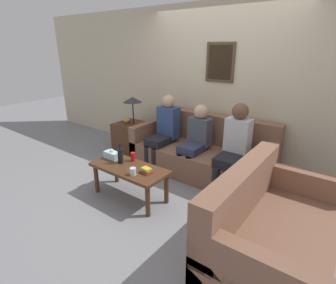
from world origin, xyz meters
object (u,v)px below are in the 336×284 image
at_px(couch_side, 270,233).
at_px(teddy_bear, 216,216).
at_px(couch_main, 202,154).
at_px(person_right, 234,145).
at_px(coffee_table, 129,172).
at_px(person_left, 164,129).
at_px(person_middle, 196,138).
at_px(drinking_glass, 133,171).
at_px(wine_bottle, 120,155).

bearing_deg(couch_side, teddy_bear, 77.74).
distance_m(couch_main, person_right, 0.73).
distance_m(coffee_table, person_left, 1.19).
height_order(coffee_table, teddy_bear, coffee_table).
bearing_deg(person_middle, drinking_glass, -96.04).
xyz_separation_m(couch_main, drinking_glass, (-0.17, -1.40, 0.20)).
bearing_deg(couch_side, couch_main, 48.82).
xyz_separation_m(wine_bottle, person_middle, (0.51, 1.11, 0.04)).
relative_size(couch_side, person_left, 1.35).
relative_size(couch_main, couch_side, 1.38).
height_order(drinking_glass, person_right, person_right).
relative_size(wine_bottle, teddy_bear, 0.86).
height_order(coffee_table, wine_bottle, wine_bottle).
xyz_separation_m(couch_side, coffee_table, (-1.84, 0.01, 0.08)).
distance_m(couch_side, coffee_table, 1.84).
height_order(coffee_table, person_left, person_left).
xyz_separation_m(couch_side, wine_bottle, (-2.01, 0.03, 0.26)).
bearing_deg(wine_bottle, person_left, 95.56).
bearing_deg(coffee_table, couch_main, 74.07).
bearing_deg(person_left, person_middle, 0.72).
bearing_deg(couch_main, wine_bottle, -113.34).
bearing_deg(drinking_glass, wine_bottle, 158.23).
bearing_deg(drinking_glass, couch_side, 4.12).
xyz_separation_m(coffee_table, person_left, (-0.29, 1.12, 0.25)).
bearing_deg(drinking_glass, person_middle, 83.96).
xyz_separation_m(couch_side, person_left, (-2.12, 1.13, 0.33)).
height_order(drinking_glass, person_middle, person_middle).
bearing_deg(couch_side, drinking_glass, 94.12).
distance_m(wine_bottle, drinking_glass, 0.41).
bearing_deg(teddy_bear, couch_main, 126.46).
bearing_deg(couch_main, teddy_bear, -53.54).
relative_size(wine_bottle, person_left, 0.25).
xyz_separation_m(couch_side, person_right, (-0.87, 1.10, 0.35)).
bearing_deg(person_middle, wine_bottle, -114.59).
bearing_deg(person_left, person_right, -1.70).
bearing_deg(person_right, coffee_table, -131.81).
xyz_separation_m(drinking_glass, person_left, (-0.48, 1.25, 0.14)).
distance_m(drinking_glass, person_middle, 1.27).
height_order(wine_bottle, person_middle, person_middle).
xyz_separation_m(couch_main, teddy_bear, (0.85, -1.15, -0.15)).
xyz_separation_m(couch_main, wine_bottle, (-0.54, -1.26, 0.26)).
xyz_separation_m(couch_side, drinking_glass, (-1.64, -0.12, 0.19)).
height_order(couch_side, person_right, person_right).
relative_size(couch_main, drinking_glass, 24.35).
distance_m(coffee_table, person_middle, 1.20).
distance_m(couch_main, person_left, 0.75).
relative_size(couch_main, person_left, 1.86).
bearing_deg(person_middle, person_right, -4.02).
height_order(couch_main, person_left, person_left).
bearing_deg(person_left, wine_bottle, -84.44).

